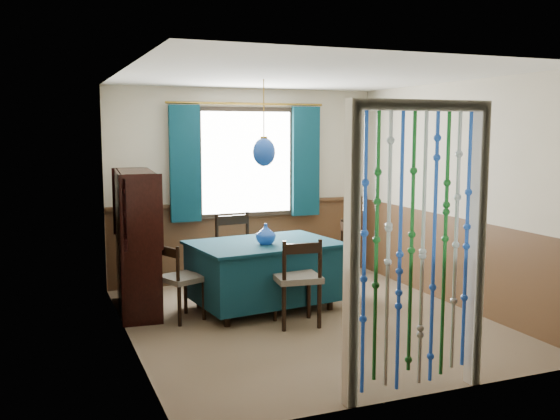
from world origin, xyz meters
name	(u,v)px	position (x,y,z in m)	size (l,w,h in m)	color
floor	(307,320)	(0.00, 0.00, 0.00)	(4.00, 4.00, 0.00)	brown
ceiling	(309,76)	(0.00, 0.00, 2.50)	(4.00, 4.00, 0.00)	silver
wall_back	(245,185)	(0.00, 2.00, 1.25)	(3.60, 3.60, 0.00)	#C0B69D
wall_front	(422,230)	(0.00, -2.00, 1.25)	(3.60, 3.60, 0.00)	#C0B69D
wall_left	(127,209)	(-1.80, 0.00, 1.25)	(4.00, 4.00, 0.00)	#C0B69D
wall_right	(454,194)	(1.80, 0.00, 1.25)	(4.00, 4.00, 0.00)	#C0B69D
wainscot_back	(246,242)	(0.00, 1.99, 0.50)	(3.60, 3.60, 0.00)	#4B311C
wainscot_front	(418,331)	(0.00, -1.99, 0.50)	(3.60, 3.60, 0.00)	#4B311C
wainscot_left	(131,290)	(-1.79, 0.00, 0.50)	(4.00, 4.00, 0.00)	#4B311C
wainscot_right	(451,260)	(1.79, 0.00, 0.50)	(4.00, 4.00, 0.00)	#4B311C
window	(246,162)	(0.00, 1.95, 1.55)	(1.32, 0.12, 1.42)	black
doorway	(417,256)	(0.00, -1.94, 1.05)	(1.16, 0.12, 2.18)	silver
dining_table	(264,270)	(-0.26, 0.58, 0.43)	(1.68, 1.26, 0.75)	#0B2E3C
chair_near	(298,279)	(-0.16, -0.11, 0.48)	(0.49, 0.47, 0.90)	black
chair_far	(238,253)	(-0.35, 1.23, 0.52)	(0.54, 0.52, 0.98)	black
chair_left	(180,279)	(-1.22, 0.50, 0.44)	(0.51, 0.52, 0.82)	black
chair_right	(336,258)	(0.67, 0.68, 0.48)	(0.46, 0.48, 0.91)	black
sideboard	(137,262)	(-1.58, 1.03, 0.55)	(0.50, 1.20, 1.54)	black
pendant_lamp	(264,152)	(-0.26, 0.58, 1.73)	(0.25, 0.25, 0.92)	olive
vase_table	(266,235)	(-0.29, 0.46, 0.85)	(0.20, 0.20, 0.20)	#16409D
bowl_shelf	(145,216)	(-1.52, 0.79, 1.07)	(0.18, 0.18, 0.05)	beige
vase_sideboard	(136,228)	(-1.52, 1.37, 0.86)	(0.17, 0.17, 0.18)	beige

